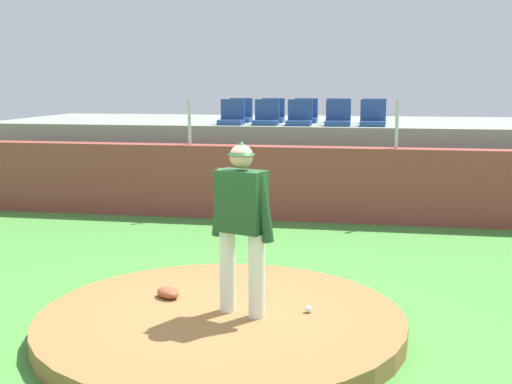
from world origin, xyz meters
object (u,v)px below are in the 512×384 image
at_px(fielding_glove, 168,293).
at_px(stadium_chair_1, 266,117).
at_px(stadium_chair_6, 273,115).
at_px(pitcher, 242,216).
at_px(baseball, 308,309).
at_px(stadium_chair_3, 338,118).
at_px(stadium_chair_4, 373,118).
at_px(stadium_chair_8, 338,115).
at_px(stadium_chair_9, 374,116).
at_px(stadium_chair_0, 232,117).
at_px(stadium_chair_2, 299,117).
at_px(stadium_chair_7, 306,115).
at_px(stadium_chair_5, 240,115).

distance_m(fielding_glove, stadium_chair_1, 6.60).
height_order(fielding_glove, stadium_chair_6, stadium_chair_6).
height_order(pitcher, fielding_glove, pitcher).
height_order(baseball, stadium_chair_3, stadium_chair_3).
height_order(stadium_chair_1, stadium_chair_3, same).
relative_size(stadium_chair_1, stadium_chair_4, 1.00).
bearing_deg(stadium_chair_8, stadium_chair_9, -179.84).
bearing_deg(fielding_glove, stadium_chair_0, -42.77).
distance_m(fielding_glove, stadium_chair_6, 7.47).
bearing_deg(stadium_chair_0, baseball, 108.61).
bearing_deg(baseball, stadium_chair_0, 108.61).
relative_size(stadium_chair_2, stadium_chair_9, 1.00).
distance_m(stadium_chair_6, stadium_chair_7, 0.70).
relative_size(stadium_chair_1, stadium_chair_9, 1.00).
relative_size(stadium_chair_0, stadium_chair_1, 1.00).
distance_m(fielding_glove, stadium_chair_2, 6.62).
bearing_deg(stadium_chair_0, stadium_chair_1, -179.46).
bearing_deg(stadium_chair_4, stadium_chair_0, 0.83).
bearing_deg(stadium_chair_7, stadium_chair_5, 2.04).
bearing_deg(stadium_chair_3, stadium_chair_6, -31.94).
distance_m(stadium_chair_2, stadium_chair_5, 1.63).
distance_m(stadium_chair_1, stadium_chair_6, 0.89).
bearing_deg(stadium_chair_2, stadium_chair_7, -91.39).
bearing_deg(stadium_chair_0, stadium_chair_8, -156.59).
relative_size(stadium_chair_1, stadium_chair_7, 1.00).
bearing_deg(stadium_chair_2, stadium_chair_4, -178.06).
relative_size(stadium_chair_7, stadium_chair_9, 1.00).
xyz_separation_m(stadium_chair_6, stadium_chair_9, (2.10, -0.00, 0.00)).
relative_size(stadium_chair_5, stadium_chair_6, 1.00).
relative_size(stadium_chair_8, stadium_chair_9, 1.00).
height_order(stadium_chair_1, stadium_chair_6, same).
relative_size(stadium_chair_0, stadium_chair_5, 1.00).
height_order(stadium_chair_6, stadium_chair_7, same).
distance_m(stadium_chair_5, stadium_chair_6, 0.69).
height_order(baseball, stadium_chair_8, stadium_chair_8).
xyz_separation_m(stadium_chair_5, stadium_chair_8, (2.07, 0.01, 0.00)).
bearing_deg(stadium_chair_8, stadium_chair_3, 92.72).
height_order(pitcher, stadium_chair_6, stadium_chair_6).
bearing_deg(stadium_chair_5, pitcher, 101.76).
bearing_deg(stadium_chair_1, baseball, 103.03).
xyz_separation_m(stadium_chair_3, stadium_chair_9, (0.68, 0.88, 0.00)).
distance_m(stadium_chair_0, stadium_chair_9, 2.92).
bearing_deg(baseball, stadium_chair_5, 106.61).
height_order(fielding_glove, stadium_chair_0, stadium_chair_0).
bearing_deg(pitcher, stadium_chair_7, 111.88).
xyz_separation_m(stadium_chair_0, stadium_chair_3, (2.10, 0.01, 0.00)).
bearing_deg(stadium_chair_0, fielding_glove, 96.33).
distance_m(stadium_chair_1, stadium_chair_5, 1.12).
bearing_deg(stadium_chair_4, stadium_chair_8, -50.41).
xyz_separation_m(stadium_chair_5, stadium_chair_9, (2.79, 0.01, 0.00)).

